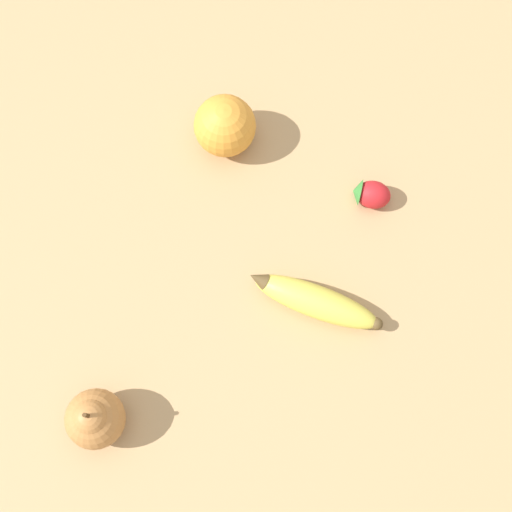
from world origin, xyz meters
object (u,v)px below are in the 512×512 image
at_px(pear, 95,419).
at_px(banana, 315,301).
at_px(orange, 225,126).
at_px(strawberry, 370,194).

bearing_deg(pear, banana, 120.09).
bearing_deg(orange, strawberry, 66.34).
distance_m(banana, strawberry, 0.17).
distance_m(orange, strawberry, 0.22).
bearing_deg(pear, strawberry, 131.60).
relative_size(banana, strawberry, 3.10).
bearing_deg(strawberry, pear, 52.78).
xyz_separation_m(orange, strawberry, (0.09, 0.20, -0.02)).
xyz_separation_m(banana, orange, (-0.23, -0.12, 0.02)).
distance_m(pear, strawberry, 0.45).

